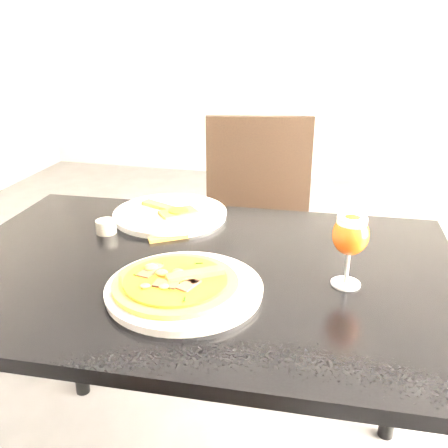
% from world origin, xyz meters
% --- Properties ---
extents(ground, '(6.00, 6.00, 0.00)m').
position_xyz_m(ground, '(0.00, 0.00, 0.00)').
color(ground, '#565659').
rests_on(ground, ground).
extents(dining_table, '(1.23, 0.85, 0.75)m').
position_xyz_m(dining_table, '(-0.16, -0.22, 0.66)').
color(dining_table, black).
rests_on(dining_table, ground).
extents(chair_far, '(0.52, 0.52, 0.94)m').
position_xyz_m(chair_far, '(-0.14, 0.54, 0.52)').
color(chair_far, black).
rests_on(chair_far, ground).
extents(plate_main, '(0.33, 0.33, 0.02)m').
position_xyz_m(plate_main, '(-0.15, -0.35, 0.76)').
color(plate_main, white).
rests_on(plate_main, dining_table).
extents(pizza, '(0.26, 0.26, 0.03)m').
position_xyz_m(pizza, '(-0.17, -0.36, 0.78)').
color(pizza, '#9F6726').
rests_on(pizza, plate_main).
extents(plate_second, '(0.38, 0.38, 0.02)m').
position_xyz_m(plate_second, '(-0.32, 0.05, 0.76)').
color(plate_second, white).
rests_on(plate_second, dining_table).
extents(crust_scraps, '(0.19, 0.13, 0.01)m').
position_xyz_m(crust_scraps, '(-0.31, 0.05, 0.77)').
color(crust_scraps, '#9F6726').
rests_on(crust_scraps, plate_second).
extents(loose_crust, '(0.10, 0.08, 0.01)m').
position_xyz_m(loose_crust, '(-0.27, -0.10, 0.75)').
color(loose_crust, '#9F6726').
rests_on(loose_crust, dining_table).
extents(sauce_cup, '(0.05, 0.05, 0.04)m').
position_xyz_m(sauce_cup, '(-0.45, -0.10, 0.77)').
color(sauce_cup, beige).
rests_on(sauce_cup, dining_table).
extents(beer_glass, '(0.08, 0.08, 0.16)m').
position_xyz_m(beer_glass, '(0.18, -0.24, 0.87)').
color(beer_glass, silver).
rests_on(beer_glass, dining_table).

